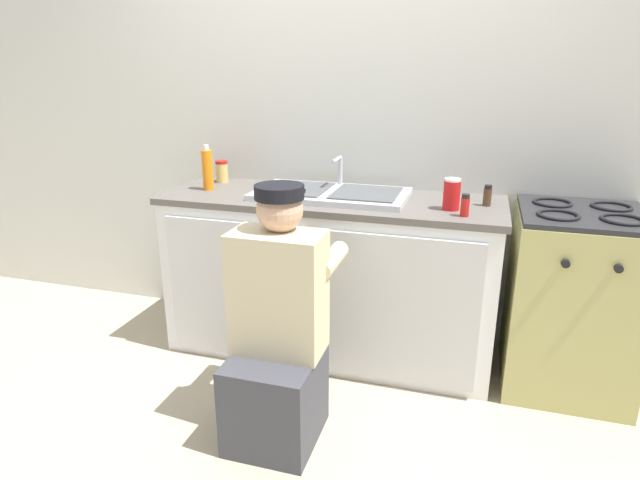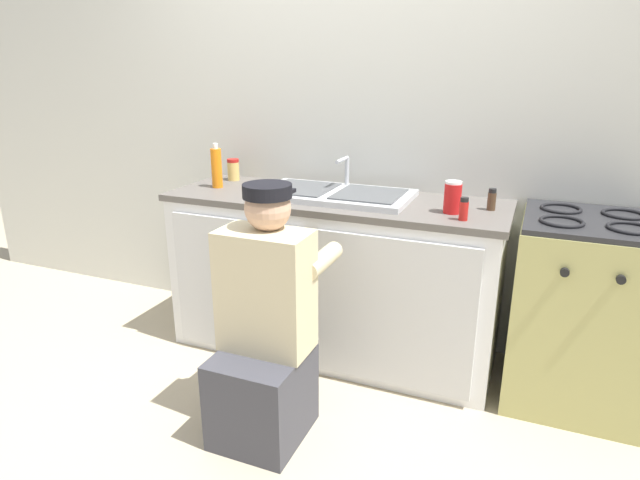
% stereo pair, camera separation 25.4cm
% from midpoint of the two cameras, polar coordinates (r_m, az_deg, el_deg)
% --- Properties ---
extents(ground_plane, '(12.00, 12.00, 0.00)m').
position_cam_midpoint_polar(ground_plane, '(2.91, -3.16, -14.07)').
color(ground_plane, tan).
extents(back_wall, '(6.00, 0.10, 2.50)m').
position_cam_midpoint_polar(back_wall, '(3.10, 0.61, 12.55)').
color(back_wall, silver).
rests_on(back_wall, ground_plane).
extents(counter_cabinet, '(1.75, 0.62, 0.86)m').
position_cam_midpoint_polar(counter_cabinet, '(2.96, -1.39, -4.17)').
color(counter_cabinet, white).
rests_on(counter_cabinet, ground_plane).
extents(countertop, '(1.79, 0.62, 0.03)m').
position_cam_midpoint_polar(countertop, '(2.83, -1.40, 4.26)').
color(countertop, '#5B5651').
rests_on(countertop, counter_cabinet).
extents(sink_double_basin, '(0.80, 0.44, 0.19)m').
position_cam_midpoint_polar(sink_double_basin, '(2.83, -1.40, 4.99)').
color(sink_double_basin, silver).
rests_on(sink_double_basin, countertop).
extents(stove_range, '(0.58, 0.62, 0.92)m').
position_cam_midpoint_polar(stove_range, '(2.86, 22.96, -5.98)').
color(stove_range, tan).
rests_on(stove_range, ground_plane).
extents(plumber_person, '(0.42, 0.61, 1.10)m').
position_cam_midpoint_polar(plumber_person, '(2.29, -7.78, -10.44)').
color(plumber_person, '#3F3F47').
rests_on(plumber_person, ground_plane).
extents(soap_bottle_orange, '(0.06, 0.06, 0.25)m').
position_cam_midpoint_polar(soap_bottle_orange, '(3.06, -14.27, 7.27)').
color(soap_bottle_orange, orange).
rests_on(soap_bottle_orange, countertop).
extents(soda_cup_red, '(0.08, 0.08, 0.15)m').
position_cam_midpoint_polar(soda_cup_red, '(2.60, 11.18, 4.78)').
color(soda_cup_red, red).
rests_on(soda_cup_red, countertop).
extents(spice_bottle_red, '(0.04, 0.04, 0.10)m').
position_cam_midpoint_polar(spice_bottle_red, '(2.50, 12.43, 3.57)').
color(spice_bottle_red, red).
rests_on(spice_bottle_red, countertop).
extents(condiment_jar, '(0.07, 0.07, 0.13)m').
position_cam_midpoint_polar(condiment_jar, '(3.26, -12.66, 7.14)').
color(condiment_jar, '#DBB760').
rests_on(condiment_jar, countertop).
extents(spice_bottle_pepper, '(0.04, 0.04, 0.10)m').
position_cam_midpoint_polar(spice_bottle_pepper, '(2.72, 14.91, 4.56)').
color(spice_bottle_pepper, '#513823').
rests_on(spice_bottle_pepper, countertop).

